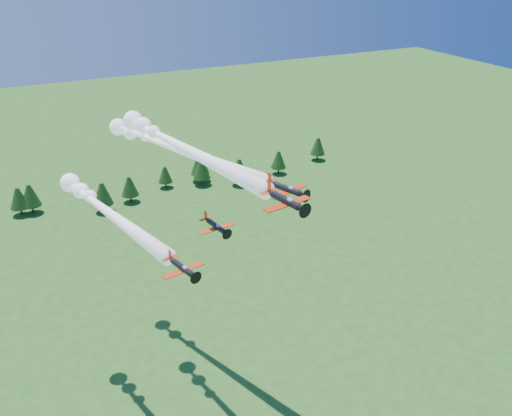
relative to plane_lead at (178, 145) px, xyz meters
name	(u,v)px	position (x,y,z in m)	size (l,w,h in m)	color
plane_lead	(178,145)	(0.00, 0.00, 0.00)	(14.37, 51.34, 3.70)	black
plane_left	(104,209)	(-13.19, 3.07, -10.69)	(14.12, 43.95, 3.70)	black
plane_right	(171,146)	(3.16, 13.93, -5.17)	(22.46, 52.30, 3.70)	black
plane_slot	(216,226)	(2.32, -10.42, -11.40)	(6.75, 7.36, 2.36)	black
treeline	(105,186)	(3.59, 91.43, -43.56)	(175.66, 18.88, 10.79)	#382314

